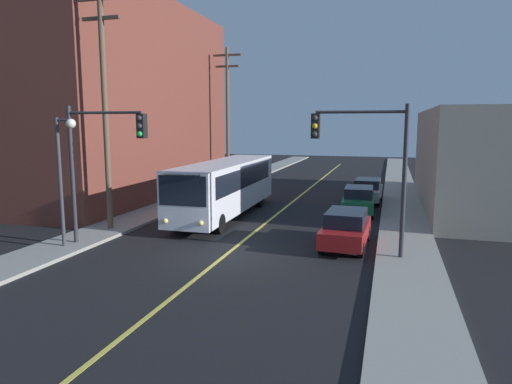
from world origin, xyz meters
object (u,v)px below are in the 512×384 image
Objects in this scene: utility_pole_near at (105,100)px; parked_car_red at (346,228)px; parked_car_green at (359,200)px; traffic_signal_right_corner at (365,152)px; city_bus at (226,186)px; utility_pole_mid at (228,111)px; parked_car_silver at (367,190)px; street_lamp_left at (64,163)px; traffic_signal_left_corner at (101,150)px.

parked_car_red is at bearing 1.29° from utility_pole_near.
parked_car_green is 10.08m from traffic_signal_right_corner.
city_bus is 1.07× the size of utility_pole_mid.
city_bus is at bearing 146.41° from parked_car_red.
utility_pole_mid is at bearing 89.30° from utility_pole_near.
traffic_signal_right_corner reaches higher than city_bus.
parked_car_silver is 20.06m from street_lamp_left.
utility_pole_mid reaches higher than parked_car_silver.
traffic_signal_left_corner is (-10.07, -11.06, 3.46)m from parked_car_green.
city_bus is at bearing 71.72° from traffic_signal_left_corner.
parked_car_red is at bearing 17.31° from traffic_signal_left_corner.
utility_pole_near reaches higher than street_lamp_left.
parked_car_silver is 14.11m from traffic_signal_right_corner.
parked_car_red is 0.74× the size of traffic_signal_right_corner.
utility_pole_mid is at bearing 124.40° from parked_car_red.
traffic_signal_right_corner reaches higher than parked_car_silver.
utility_pole_mid is at bearing 109.08° from city_bus.
parked_car_red is at bearing -90.10° from parked_car_green.
utility_pole_near reaches higher than parked_car_silver.
utility_pole_near is at bearing 120.22° from traffic_signal_left_corner.
utility_pole_mid reaches higher than parked_car_green.
utility_pole_near is 1.95× the size of traffic_signal_right_corner.
city_bus is 2.22× the size of street_lamp_left.
utility_pole_near is (-12.05, -12.44, 5.68)m from parked_car_silver.
utility_pole_mid is (-4.12, 11.91, 4.56)m from city_bus.
city_bus is 8.94m from parked_car_red.
traffic_signal_left_corner is (-10.06, -3.13, 3.46)m from parked_car_red.
city_bus reaches higher than parked_car_green.
parked_car_red is 0.74× the size of traffic_signal_left_corner.
city_bus is 8.06m from parked_car_green.
parked_car_silver is 0.38× the size of utility_pole_near.
street_lamp_left reaches higher than city_bus.
traffic_signal_left_corner reaches higher than parked_car_silver.
parked_car_green is 16.67m from street_lamp_left.
traffic_signal_right_corner is (8.16, -6.42, 2.49)m from city_bus.
utility_pole_near reaches higher than parked_car_green.
utility_pole_mid is 1.90× the size of traffic_signal_right_corner.
street_lamp_left reaches higher than parked_car_green.
parked_car_silver is 0.39× the size of utility_pole_mid.
traffic_signal_right_corner is (12.49, -1.24, -2.22)m from utility_pole_near.
parked_car_red is 7.93m from parked_car_green.
utility_pole_mid is 20.79m from street_lamp_left.
parked_car_green is 15.58m from utility_pole_mid.
street_lamp_left is at bearing -85.85° from utility_pole_near.
traffic_signal_left_corner is at bearing -162.69° from parked_car_red.
city_bus is 9.80m from street_lamp_left.
street_lamp_left is at bearing -155.10° from traffic_signal_left_corner.
street_lamp_left is (-11.49, -11.72, 2.90)m from parked_car_green.
utility_pole_mid is (-11.84, 4.66, 5.54)m from parked_car_silver.
street_lamp_left is at bearing -89.87° from utility_pole_mid.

